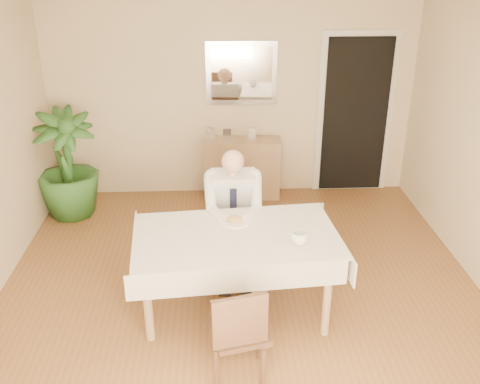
{
  "coord_description": "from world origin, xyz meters",
  "views": [
    {
      "loc": [
        -0.21,
        -3.96,
        2.93
      ],
      "look_at": [
        0.0,
        0.35,
        0.95
      ],
      "focal_mm": 40.0,
      "sensor_mm": 36.0,
      "label": 1
    }
  ],
  "objects_px": {
    "chair_near": "(239,331)",
    "seated_man": "(234,210)",
    "dining_table": "(236,244)",
    "potted_palm": "(66,164)",
    "sideboard": "(242,168)",
    "chair_far": "(233,216)",
    "coffee_mug": "(299,238)"
  },
  "relations": [
    {
      "from": "chair_far",
      "to": "sideboard",
      "type": "xyz_separation_m",
      "value": [
        0.17,
        1.52,
        -0.1
      ]
    },
    {
      "from": "dining_table",
      "to": "seated_man",
      "type": "bearing_deg",
      "value": 85.04
    },
    {
      "from": "chair_far",
      "to": "seated_man",
      "type": "distance_m",
      "value": 0.35
    },
    {
      "from": "chair_near",
      "to": "coffee_mug",
      "type": "distance_m",
      "value": 0.94
    },
    {
      "from": "potted_palm",
      "to": "coffee_mug",
      "type": "bearing_deg",
      "value": -41.73
    },
    {
      "from": "dining_table",
      "to": "sideboard",
      "type": "relative_size",
      "value": 1.89
    },
    {
      "from": "seated_man",
      "to": "coffee_mug",
      "type": "height_order",
      "value": "seated_man"
    },
    {
      "from": "dining_table",
      "to": "chair_far",
      "type": "distance_m",
      "value": 0.9
    },
    {
      "from": "sideboard",
      "to": "chair_far",
      "type": "bearing_deg",
      "value": -93.56
    },
    {
      "from": "dining_table",
      "to": "chair_near",
      "type": "xyz_separation_m",
      "value": [
        -0.02,
        -0.87,
        -0.21
      ]
    },
    {
      "from": "dining_table",
      "to": "chair_far",
      "type": "relative_size",
      "value": 2.09
    },
    {
      "from": "coffee_mug",
      "to": "sideboard",
      "type": "distance_m",
      "value": 2.62
    },
    {
      "from": "chair_near",
      "to": "seated_man",
      "type": "relative_size",
      "value": 0.66
    },
    {
      "from": "sideboard",
      "to": "dining_table",
      "type": "bearing_deg",
      "value": -91.19
    },
    {
      "from": "coffee_mug",
      "to": "sideboard",
      "type": "xyz_separation_m",
      "value": [
        -0.33,
        2.57,
        -0.42
      ]
    },
    {
      "from": "chair_far",
      "to": "seated_man",
      "type": "relative_size",
      "value": 0.69
    },
    {
      "from": "dining_table",
      "to": "chair_far",
      "type": "xyz_separation_m",
      "value": [
        -0.0,
        0.88,
        -0.19
      ]
    },
    {
      "from": "dining_table",
      "to": "seated_man",
      "type": "xyz_separation_m",
      "value": [
        -0.0,
        0.59,
        0.02
      ]
    },
    {
      "from": "seated_man",
      "to": "potted_palm",
      "type": "height_order",
      "value": "potted_palm"
    },
    {
      "from": "chair_far",
      "to": "chair_near",
      "type": "xyz_separation_m",
      "value": [
        -0.02,
        -1.75,
        -0.02
      ]
    },
    {
      "from": "dining_table",
      "to": "chair_near",
      "type": "relative_size",
      "value": 2.18
    },
    {
      "from": "seated_man",
      "to": "sideboard",
      "type": "relative_size",
      "value": 1.31
    },
    {
      "from": "chair_near",
      "to": "sideboard",
      "type": "bearing_deg",
      "value": 73.11
    },
    {
      "from": "dining_table",
      "to": "sideboard",
      "type": "bearing_deg",
      "value": 80.91
    },
    {
      "from": "chair_far",
      "to": "potted_palm",
      "type": "height_order",
      "value": "potted_palm"
    },
    {
      "from": "seated_man",
      "to": "chair_far",
      "type": "bearing_deg",
      "value": 90.0
    },
    {
      "from": "seated_man",
      "to": "sideboard",
      "type": "bearing_deg",
      "value": 84.52
    },
    {
      "from": "coffee_mug",
      "to": "potted_palm",
      "type": "height_order",
      "value": "potted_palm"
    },
    {
      "from": "coffee_mug",
      "to": "potted_palm",
      "type": "relative_size",
      "value": 0.1
    },
    {
      "from": "chair_far",
      "to": "coffee_mug",
      "type": "relative_size",
      "value": 6.45
    },
    {
      "from": "dining_table",
      "to": "coffee_mug",
      "type": "bearing_deg",
      "value": -23.94
    },
    {
      "from": "sideboard",
      "to": "coffee_mug",
      "type": "bearing_deg",
      "value": -79.71
    }
  ]
}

